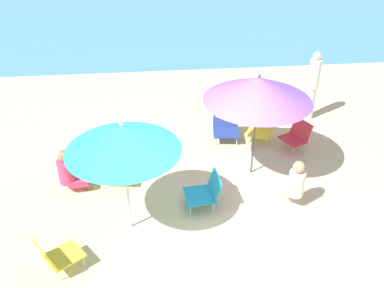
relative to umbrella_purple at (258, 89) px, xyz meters
name	(u,v)px	position (x,y,z in m)	size (l,w,h in m)	color
ground_plane	(211,231)	(-1.03, -1.59, -1.80)	(40.00, 40.00, 0.00)	#CCB789
sea_water	(166,3)	(-1.03, 13.38, -1.80)	(40.00, 16.00, 0.01)	teal
umbrella_purple	(258,89)	(0.00, 0.00, 0.00)	(1.97, 1.97, 2.09)	#4C4C51
umbrella_teal	(122,138)	(-2.34, -1.33, -0.07)	(1.76, 1.76, 2.00)	silver
beach_chair_a	(261,127)	(0.48, 1.28, -1.53)	(0.72, 0.74, 0.56)	gold
beach_chair_b	(117,166)	(-2.61, -0.02, -1.46)	(0.63, 0.59, 0.63)	gold
beach_chair_c	(226,126)	(-0.29, 1.35, -1.50)	(0.62, 0.66, 0.60)	navy
beach_chair_d	(56,255)	(-3.40, -2.19, -1.48)	(0.75, 0.72, 0.65)	gold
beach_chair_e	(206,191)	(-1.03, -0.94, -1.47)	(0.64, 0.58, 0.64)	teal
beach_chair_f	(297,135)	(1.14, 0.79, -1.48)	(0.67, 0.68, 0.62)	red
person_a	(295,182)	(0.52, -1.03, -1.33)	(0.36, 0.53, 0.94)	silver
person_b	(312,85)	(1.85, 2.09, -0.95)	(0.27, 0.27, 1.66)	silver
person_c	(69,171)	(-3.45, -0.23, -1.37)	(0.55, 0.34, 0.88)	#DB3866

